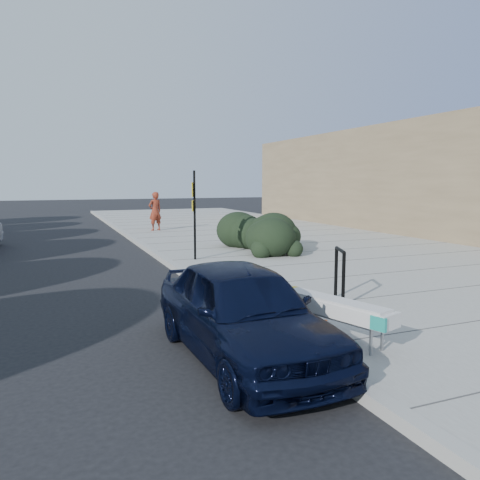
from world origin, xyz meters
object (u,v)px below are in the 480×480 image
object	(u,v)px
pedestrian	(155,211)
bike_rack	(340,270)
bench	(333,308)
sign_post	(194,210)
sedan_navy	(243,311)

from	to	relation	value
pedestrian	bike_rack	bearing A→B (deg)	72.27
bench	sign_post	bearing A→B (deg)	71.24
bike_rack	sign_post	bearing A→B (deg)	123.03
bench	sign_post	distance (m)	7.83
sign_post	pedestrian	distance (m)	8.96
bike_rack	pedestrian	bearing A→B (deg)	113.59
bench	bike_rack	distance (m)	2.29
bench	pedestrian	size ratio (longest dim) A/B	1.10
bike_rack	sign_post	size ratio (longest dim) A/B	0.39
bench	sedan_navy	world-z (taller)	sedan_navy
sign_post	bike_rack	bearing A→B (deg)	-55.25
sedan_navy	pedestrian	size ratio (longest dim) A/B	2.17
bench	sign_post	world-z (taller)	sign_post
sedan_navy	pedestrian	distance (m)	16.67
sign_post	sedan_navy	size ratio (longest dim) A/B	0.66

